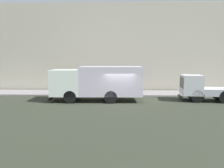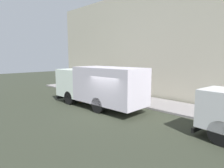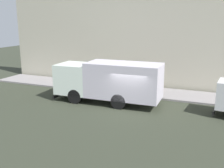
# 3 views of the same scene
# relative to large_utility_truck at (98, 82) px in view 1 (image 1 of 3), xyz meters

# --- Properties ---
(ground) EXTENTS (80.00, 80.00, 0.00)m
(ground) POSITION_rel_large_utility_truck_xyz_m (-0.85, -1.96, -1.71)
(ground) COLOR #2E3326
(sidewalk) EXTENTS (3.29, 30.00, 0.14)m
(sidewalk) POSITION_rel_large_utility_truck_xyz_m (3.79, -1.96, -1.64)
(sidewalk) COLOR gray
(sidewalk) RESTS_ON ground
(building_facade) EXTENTS (0.50, 30.00, 10.00)m
(building_facade) POSITION_rel_large_utility_truck_xyz_m (5.94, -1.96, 3.29)
(building_facade) COLOR #BAB49D
(building_facade) RESTS_ON ground
(large_utility_truck) EXTENTS (2.63, 8.00, 3.04)m
(large_utility_truck) POSITION_rel_large_utility_truck_xyz_m (0.00, 0.00, 0.00)
(large_utility_truck) COLOR white
(large_utility_truck) RESTS_ON ground
(small_flatbed_truck) EXTENTS (2.41, 5.45, 2.29)m
(small_flatbed_truck) POSITION_rel_large_utility_truck_xyz_m (0.22, -9.42, -0.62)
(small_flatbed_truck) COLOR silver
(small_flatbed_truck) RESTS_ON ground
(pedestrian_walking) EXTENTS (0.41, 0.41, 1.62)m
(pedestrian_walking) POSITION_rel_large_utility_truck_xyz_m (2.75, 1.80, -0.72)
(pedestrian_walking) COLOR #44315B
(pedestrian_walking) RESTS_ON sidewalk
(pedestrian_standing) EXTENTS (0.52, 0.52, 1.64)m
(pedestrian_standing) POSITION_rel_large_utility_truck_xyz_m (2.75, 3.15, -0.72)
(pedestrian_standing) COLOR #4F3253
(pedestrian_standing) RESTS_ON sidewalk
(traffic_cone_orange) EXTENTS (0.50, 0.50, 0.71)m
(traffic_cone_orange) POSITION_rel_large_utility_truck_xyz_m (2.42, 4.85, -1.22)
(traffic_cone_orange) COLOR orange
(traffic_cone_orange) RESTS_ON sidewalk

